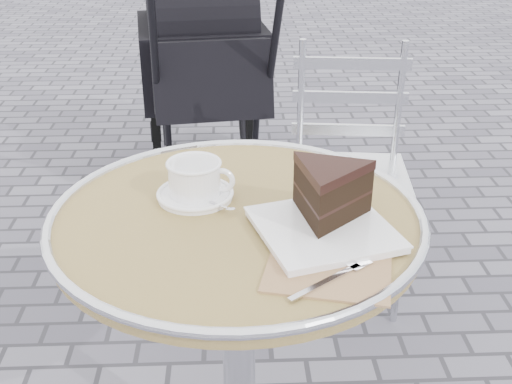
{
  "coord_description": "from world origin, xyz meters",
  "views": [
    {
      "loc": [
        -0.01,
        -1.07,
        1.32
      ],
      "look_at": [
        0.04,
        -0.01,
        0.78
      ],
      "focal_mm": 45.0,
      "sensor_mm": 36.0,
      "label": 1
    }
  ],
  "objects_px": {
    "bistro_chair": "(349,143)",
    "cafe_table": "(238,285)",
    "cake_plate_set": "(328,201)",
    "cappuccino_set": "(196,182)",
    "baby_stroller": "(204,74)"
  },
  "relations": [
    {
      "from": "bistro_chair",
      "to": "cafe_table",
      "type": "bearing_deg",
      "value": -108.02
    },
    {
      "from": "cafe_table",
      "to": "cake_plate_set",
      "type": "bearing_deg",
      "value": -19.89
    },
    {
      "from": "cafe_table",
      "to": "cake_plate_set",
      "type": "distance_m",
      "value": 0.28
    },
    {
      "from": "cappuccino_set",
      "to": "bistro_chair",
      "type": "xyz_separation_m",
      "value": [
        0.46,
        0.78,
        -0.25
      ]
    },
    {
      "from": "cafe_table",
      "to": "bistro_chair",
      "type": "distance_m",
      "value": 0.93
    },
    {
      "from": "cafe_table",
      "to": "bistro_chair",
      "type": "bearing_deg",
      "value": 66.03
    },
    {
      "from": "baby_stroller",
      "to": "cafe_table",
      "type": "bearing_deg",
      "value": -93.48
    },
    {
      "from": "cappuccino_set",
      "to": "cafe_table",
      "type": "bearing_deg",
      "value": -29.97
    },
    {
      "from": "cappuccino_set",
      "to": "baby_stroller",
      "type": "xyz_separation_m",
      "value": [
        -0.04,
        1.61,
        -0.26
      ]
    },
    {
      "from": "bistro_chair",
      "to": "baby_stroller",
      "type": "relative_size",
      "value": 0.74
    },
    {
      "from": "cafe_table",
      "to": "cappuccino_set",
      "type": "distance_m",
      "value": 0.23
    },
    {
      "from": "cappuccino_set",
      "to": "bistro_chair",
      "type": "height_order",
      "value": "bistro_chair"
    },
    {
      "from": "cake_plate_set",
      "to": "cafe_table",
      "type": "bearing_deg",
      "value": 143.66
    },
    {
      "from": "cafe_table",
      "to": "cappuccino_set",
      "type": "bearing_deg",
      "value": 138.37
    },
    {
      "from": "baby_stroller",
      "to": "cake_plate_set",
      "type": "bearing_deg",
      "value": -88.32
    }
  ]
}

